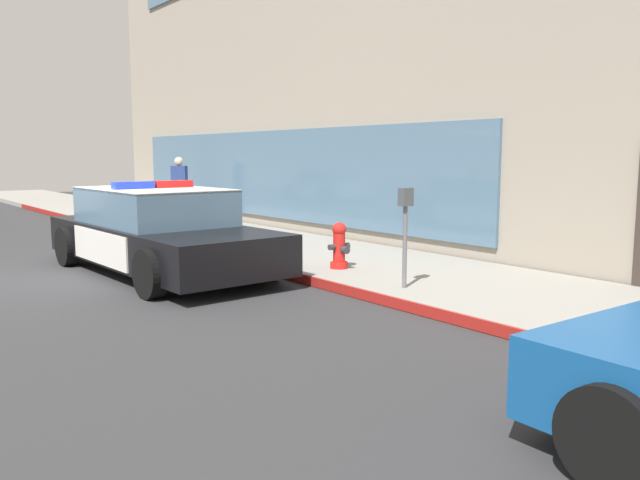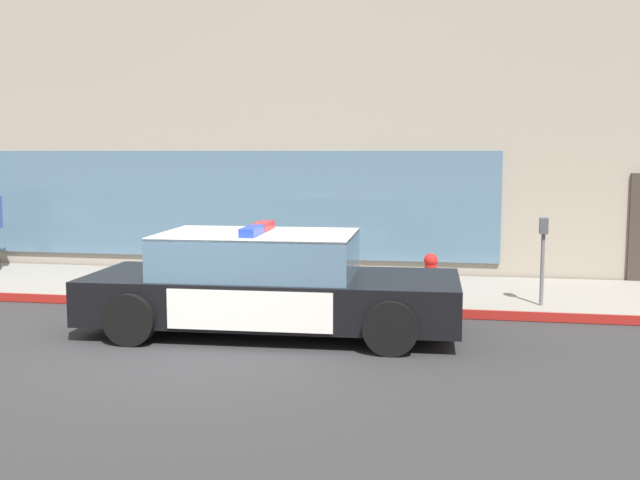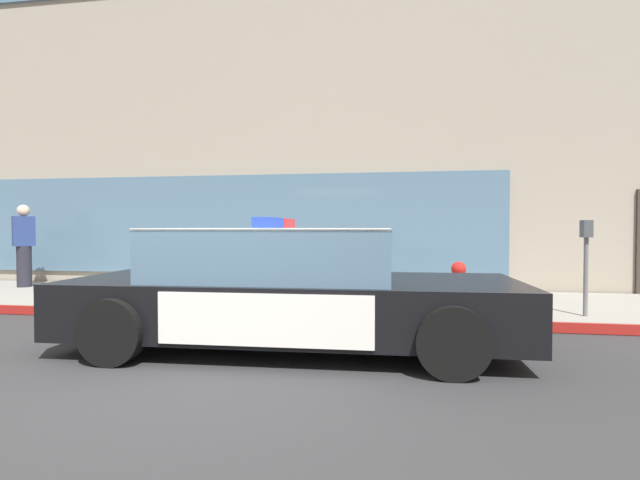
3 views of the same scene
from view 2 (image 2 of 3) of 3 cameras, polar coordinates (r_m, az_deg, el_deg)
name	(u,v)px [view 2 (image 2 of 3)]	position (r m, az deg, el deg)	size (l,w,h in m)	color
ground	(190,349)	(9.78, -9.79, -8.10)	(48.00, 48.00, 0.00)	#303033
sidewalk	(266,288)	(13.41, -4.11, -3.66)	(48.00, 3.07, 0.15)	gray
curb_red_paint	(242,306)	(11.94, -5.94, -4.97)	(28.80, 0.04, 0.14)	maroon
storefront_building	(331,59)	(20.49, 0.87, 13.53)	(22.99, 11.51, 9.85)	gray
police_cruiser	(268,283)	(10.39, -3.93, -3.30)	(5.12, 2.27, 1.49)	black
fire_hydrant	(431,277)	(12.15, 8.37, -2.76)	(0.34, 0.39, 0.73)	red
parking_meter	(543,245)	(11.89, 16.50, -0.35)	(0.12, 0.18, 1.34)	slate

